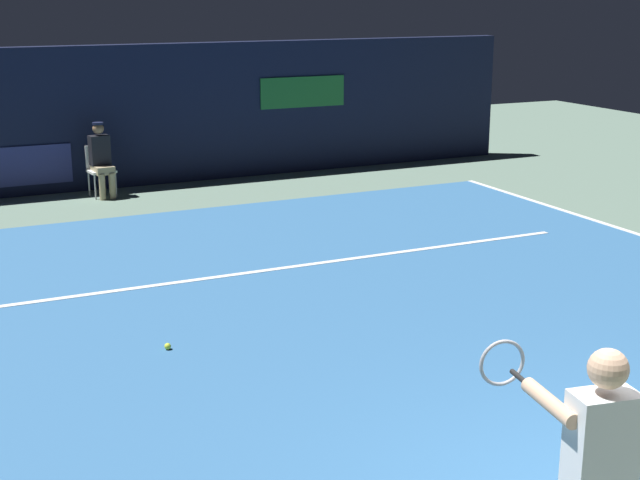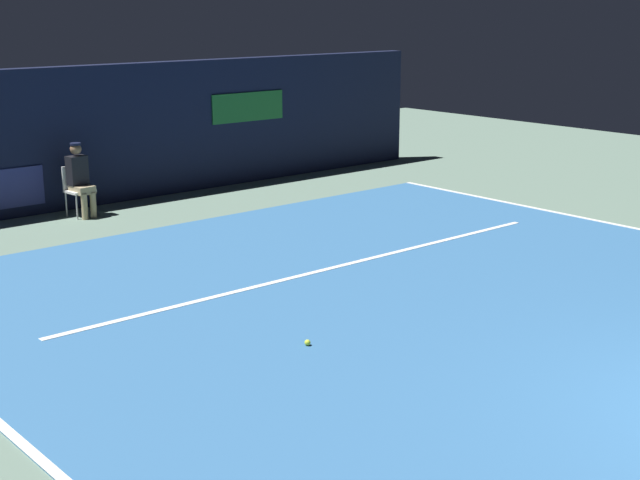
# 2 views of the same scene
# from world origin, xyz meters

# --- Properties ---
(ground_plane) EXTENTS (31.53, 31.53, 0.00)m
(ground_plane) POSITION_xyz_m (0.00, 4.77, 0.00)
(ground_plane) COLOR slate
(court_surface) EXTENTS (11.13, 11.53, 0.01)m
(court_surface) POSITION_xyz_m (0.00, 4.77, 0.01)
(court_surface) COLOR #336699
(court_surface) RESTS_ON ground
(line_sideline_right) EXTENTS (0.10, 11.53, 0.01)m
(line_sideline_right) POSITION_xyz_m (-5.52, 4.77, 0.01)
(line_sideline_right) COLOR white
(line_sideline_right) RESTS_ON court_surface
(line_service) EXTENTS (8.68, 0.10, 0.01)m
(line_service) POSITION_xyz_m (0.00, 6.79, 0.01)
(line_service) COLOR white
(line_service) RESTS_ON court_surface
(back_wall) EXTENTS (15.15, 0.33, 2.60)m
(back_wall) POSITION_xyz_m (-0.00, 12.98, 1.30)
(back_wall) COLOR #141933
(back_wall) RESTS_ON ground
(line_judge_on_chair) EXTENTS (0.48, 0.56, 1.32)m
(line_judge_on_chair) POSITION_xyz_m (-1.15, 12.19, 0.69)
(line_judge_on_chair) COLOR white
(line_judge_on_chair) RESTS_ON ground
(tennis_ball) EXTENTS (0.07, 0.07, 0.07)m
(tennis_ball) POSITION_xyz_m (-2.15, 4.69, 0.05)
(tennis_ball) COLOR #CCE033
(tennis_ball) RESTS_ON court_surface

